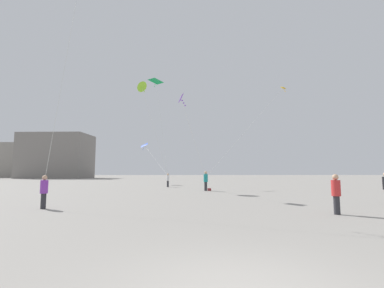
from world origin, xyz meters
name	(u,v)px	position (x,y,z in m)	size (l,w,h in m)	color
person_in_teal	(206,180)	(1.30, 21.79, 1.01)	(0.40, 0.40, 1.85)	#2D2D33
person_in_purple	(44,190)	(-7.65, 9.55, 0.89)	(0.35, 0.35, 1.62)	#2D2D33
person_in_red	(336,192)	(5.66, 7.36, 0.93)	(0.37, 0.37, 1.69)	#2D2D33
person_in_white	(168,180)	(-2.67, 28.31, 0.88)	(0.35, 0.35, 1.61)	#2D2D33
kite_violet_delta	(181,101)	(-1.00, 16.00, 7.17)	(2.59, 6.45, 6.36)	purple
kite_emerald_delta	(156,82)	(-4.42, 30.25, 13.41)	(2.67, 2.65, 12.75)	green
kite_amber_diamond	(281,90)	(10.91, 27.19, 11.56)	(10.42, 6.05, 10.93)	yellow
kite_lime_diamond	(142,87)	(-5.23, 23.66, 10.64)	(3.25, 5.39, 9.95)	#8CD12D
kite_cobalt_delta	(144,145)	(-6.61, 35.74, 5.67)	(4.78, 8.40, 4.77)	blue
building_left_hall	(19,161)	(-55.00, 86.69, 5.50)	(14.46, 11.66, 10.99)	gray
building_centre_hall	(57,156)	(-37.00, 74.13, 6.25)	(18.49, 12.27, 12.49)	gray
handbag_beside_flyer	(209,189)	(1.65, 21.89, 0.12)	(0.32, 0.14, 0.24)	maroon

